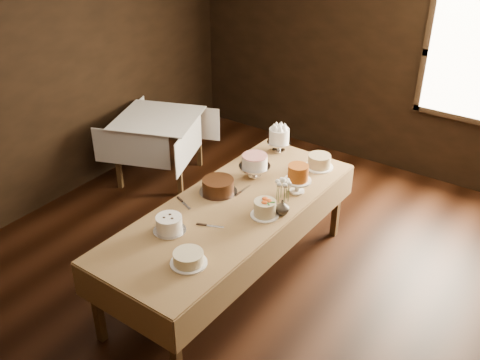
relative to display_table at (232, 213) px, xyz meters
name	(u,v)px	position (x,y,z in m)	size (l,w,h in m)	color
floor	(228,271)	(-0.11, 0.09, -0.78)	(5.00, 6.00, 0.01)	black
wall_back	(368,57)	(-0.11, 3.09, 0.62)	(5.00, 0.02, 2.80)	black
wall_left	(42,86)	(-2.61, 0.09, 0.62)	(0.02, 6.00, 2.80)	black
window	(478,62)	(1.19, 3.03, 0.82)	(1.10, 0.05, 1.30)	#FFEABF
display_table	(232,213)	(0.00, 0.00, 0.00)	(1.11, 2.74, 0.84)	#3E2A15
side_table	(158,125)	(-1.95, 1.15, -0.06)	(1.25, 1.25, 0.82)	#3E2A15
cake_meringue	(279,141)	(-0.24, 1.19, 0.19)	(0.25, 0.25, 0.27)	silver
cake_speckled	(319,162)	(0.29, 1.11, 0.13)	(0.29, 0.29, 0.14)	white
cake_lattice	(255,167)	(-0.14, 0.58, 0.17)	(0.31, 0.31, 0.23)	silver
cake_caramel	(298,180)	(0.35, 0.57, 0.19)	(0.25, 0.25, 0.29)	white
cake_chocolate	(218,186)	(-0.25, 0.14, 0.13)	(0.36, 0.36, 0.14)	silver
cake_flowers	(265,209)	(0.32, 0.06, 0.13)	(0.25, 0.25, 0.15)	white
cake_swirl	(169,224)	(-0.21, -0.60, 0.13)	(0.31, 0.31, 0.14)	silver
cake_cream	(188,258)	(0.20, -0.84, 0.11)	(0.30, 0.30, 0.10)	white
cake_server_a	(215,226)	(0.07, -0.33, 0.07)	(0.24, 0.03, 0.01)	silver
cake_server_c	(245,189)	(-0.08, 0.33, 0.07)	(0.24, 0.03, 0.01)	silver
cake_server_d	(278,205)	(0.32, 0.27, 0.07)	(0.24, 0.03, 0.01)	silver
cake_server_e	(186,205)	(-0.35, -0.22, 0.07)	(0.24, 0.03, 0.01)	silver
flower_vase	(282,207)	(0.42, 0.17, 0.13)	(0.13, 0.13, 0.14)	#2D2823
flower_bouquet	(283,189)	(0.42, 0.17, 0.32)	(0.14, 0.14, 0.20)	white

